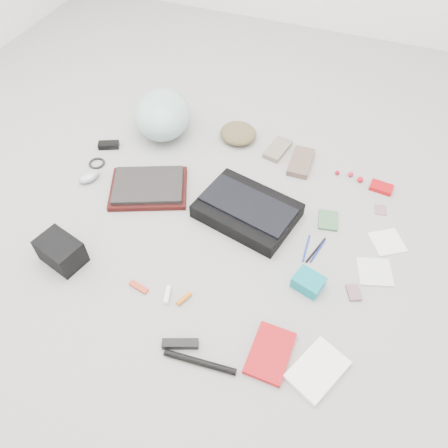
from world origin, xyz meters
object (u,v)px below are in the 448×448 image
(camera_bag, at_px, (61,251))
(laptop, at_px, (148,185))
(book_red, at_px, (270,353))
(accordion_wallet, at_px, (308,282))
(bike_helmet, at_px, (163,114))
(messenger_bag, at_px, (247,211))

(camera_bag, bearing_deg, laptop, 88.98)
(laptop, distance_m, camera_bag, 0.52)
(book_red, distance_m, accordion_wallet, 0.34)
(bike_helmet, bearing_deg, camera_bag, -114.09)
(camera_bag, relative_size, book_red, 0.86)
(messenger_bag, height_order, book_red, messenger_bag)
(accordion_wallet, bearing_deg, laptop, 179.38)
(messenger_bag, distance_m, accordion_wallet, 0.44)
(book_red, xyz_separation_m, accordion_wallet, (0.06, 0.33, 0.02))
(accordion_wallet, bearing_deg, book_red, -83.68)
(bike_helmet, height_order, book_red, bike_helmet)
(camera_bag, relative_size, accordion_wallet, 1.58)
(camera_bag, bearing_deg, messenger_bag, 53.87)
(bike_helmet, xyz_separation_m, camera_bag, (-0.02, -0.93, -0.05))
(messenger_bag, xyz_separation_m, camera_bag, (-0.64, -0.51, 0.02))
(camera_bag, distance_m, accordion_wallet, 1.03)
(messenger_bag, xyz_separation_m, accordion_wallet, (0.35, -0.27, -0.01))
(messenger_bag, height_order, accordion_wallet, messenger_bag)
(camera_bag, bearing_deg, bike_helmet, 104.33)
(messenger_bag, bearing_deg, camera_bag, -128.58)
(book_red, relative_size, accordion_wallet, 1.83)
(bike_helmet, bearing_deg, messenger_bag, -56.89)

